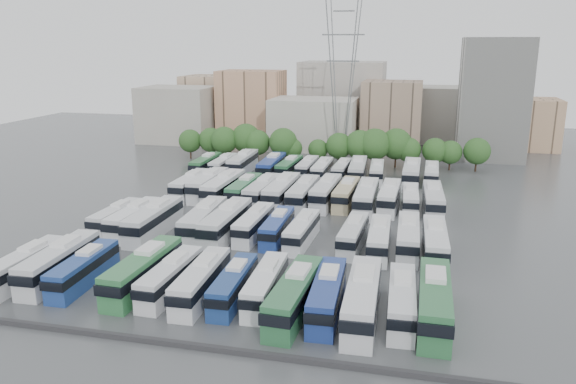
% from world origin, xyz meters
% --- Properties ---
extents(ground, '(220.00, 220.00, 0.00)m').
position_xyz_m(ground, '(0.00, 0.00, 0.00)').
color(ground, '#424447').
rests_on(ground, ground).
extents(parapet, '(56.00, 0.50, 0.50)m').
position_xyz_m(parapet, '(0.00, -33.00, 0.25)').
color(parapet, '#2D2D30').
rests_on(parapet, ground).
extents(tree_line, '(65.76, 8.04, 8.16)m').
position_xyz_m(tree_line, '(-0.44, 42.09, 4.37)').
color(tree_line, black).
rests_on(tree_line, ground).
extents(city_buildings, '(102.00, 35.00, 20.00)m').
position_xyz_m(city_buildings, '(-7.46, 71.86, 7.87)').
color(city_buildings, '#9E998E').
rests_on(city_buildings, ground).
extents(apartment_tower, '(14.00, 14.00, 26.00)m').
position_xyz_m(apartment_tower, '(34.00, 58.00, 13.00)').
color(apartment_tower, silver).
rests_on(apartment_tower, ground).
extents(electricity_pylon, '(9.00, 6.91, 33.83)m').
position_xyz_m(electricity_pylon, '(2.00, 50.00, 18.66)').
color(electricity_pylon, slate).
rests_on(electricity_pylon, ground).
extents(bus_r0_s0, '(2.57, 11.60, 3.64)m').
position_xyz_m(bus_r0_s0, '(-21.57, -23.98, 1.79)').
color(bus_r0_s0, silver).
rests_on(bus_r0_s0, ground).
extents(bus_r0_s1, '(3.31, 12.88, 4.01)m').
position_xyz_m(bus_r0_s1, '(-18.23, -22.82, 1.97)').
color(bus_r0_s1, silver).
rests_on(bus_r0_s1, ground).
extents(bus_r0_s2, '(2.87, 11.41, 3.56)m').
position_xyz_m(bus_r0_s2, '(-14.89, -23.44, 1.75)').
color(bus_r0_s2, navy).
rests_on(bus_r0_s2, ground).
extents(bus_r0_s4, '(3.24, 13.17, 4.11)m').
position_xyz_m(bus_r0_s4, '(-8.22, -22.91, 2.02)').
color(bus_r0_s4, '#307140').
rests_on(bus_r0_s4, ground).
extents(bus_r0_s5, '(2.79, 11.42, 3.56)m').
position_xyz_m(bus_r0_s5, '(-5.02, -23.24, 1.75)').
color(bus_r0_s5, silver).
rests_on(bus_r0_s5, ground).
extents(bus_r0_s6, '(2.97, 11.98, 3.74)m').
position_xyz_m(bus_r0_s6, '(-1.53, -23.59, 1.83)').
color(bus_r0_s6, silver).
rests_on(bus_r0_s6, ground).
extents(bus_r0_s7, '(2.71, 10.90, 3.40)m').
position_xyz_m(bus_r0_s7, '(1.79, -23.35, 1.67)').
color(bus_r0_s7, navy).
rests_on(bus_r0_s7, ground).
extents(bus_r0_s8, '(2.81, 11.26, 3.51)m').
position_xyz_m(bus_r0_s8, '(4.96, -22.78, 1.72)').
color(bus_r0_s8, silver).
rests_on(bus_r0_s8, ground).
extents(bus_r0_s9, '(3.36, 12.89, 4.01)m').
position_xyz_m(bus_r0_s9, '(8.39, -24.90, 1.97)').
color(bus_r0_s9, '#2C673E').
rests_on(bus_r0_s9, ground).
extents(bus_r0_s10, '(3.14, 12.14, 3.78)m').
position_xyz_m(bus_r0_s10, '(11.33, -23.87, 1.85)').
color(bus_r0_s10, navy).
rests_on(bus_r0_s10, ground).
extents(bus_r0_s11, '(3.26, 13.35, 4.17)m').
position_xyz_m(bus_r0_s11, '(14.71, -24.39, 2.04)').
color(bus_r0_s11, silver).
rests_on(bus_r0_s11, ground).
extents(bus_r0_s12, '(2.92, 11.65, 3.63)m').
position_xyz_m(bus_r0_s12, '(18.27, -23.39, 1.78)').
color(bus_r0_s12, silver).
rests_on(bus_r0_s12, ground).
extents(bus_r0_s13, '(3.00, 13.40, 4.20)m').
position_xyz_m(bus_r0_s13, '(21.21, -23.34, 2.06)').
color(bus_r0_s13, '#2C683C').
rests_on(bus_r0_s13, ground).
extents(bus_r1_s0, '(2.71, 10.88, 3.39)m').
position_xyz_m(bus_r1_s0, '(-21.23, -5.80, 1.66)').
color(bus_r1_s0, silver).
rests_on(bus_r1_s0, ground).
extents(bus_r1_s1, '(2.77, 11.99, 3.75)m').
position_xyz_m(bus_r1_s1, '(-18.19, -6.40, 1.84)').
color(bus_r1_s1, silver).
rests_on(bus_r1_s1, ground).
extents(bus_r1_s2, '(2.95, 13.25, 4.15)m').
position_xyz_m(bus_r1_s2, '(-14.95, -6.94, 2.04)').
color(bus_r1_s2, silver).
rests_on(bus_r1_s2, ground).
extents(bus_r1_s4, '(3.51, 13.25, 4.12)m').
position_xyz_m(bus_r1_s4, '(-8.43, -5.54, 2.02)').
color(bus_r1_s4, silver).
rests_on(bus_r1_s4, ground).
extents(bus_r1_s5, '(3.16, 13.58, 4.25)m').
position_xyz_m(bus_r1_s5, '(-5.13, -5.85, 2.08)').
color(bus_r1_s5, silver).
rests_on(bus_r1_s5, ground).
extents(bus_r1_s6, '(2.74, 11.48, 3.59)m').
position_xyz_m(bus_r1_s6, '(-1.71, -4.59, 1.76)').
color(bus_r1_s6, silver).
rests_on(bus_r1_s6, ground).
extents(bus_r1_s7, '(2.54, 10.99, 3.44)m').
position_xyz_m(bus_r1_s7, '(1.61, -5.07, 1.69)').
color(bus_r1_s7, navy).
rests_on(bus_r1_s7, ground).
extents(bus_r1_s8, '(2.81, 11.18, 3.48)m').
position_xyz_m(bus_r1_s8, '(5.06, -5.83, 1.71)').
color(bus_r1_s8, silver).
rests_on(bus_r1_s8, ground).
extents(bus_r1_s10, '(2.94, 11.24, 3.49)m').
position_xyz_m(bus_r1_s10, '(11.59, -5.69, 1.72)').
color(bus_r1_s10, silver).
rests_on(bus_r1_s10, ground).
extents(bus_r1_s11, '(2.82, 11.55, 3.60)m').
position_xyz_m(bus_r1_s11, '(14.91, -6.73, 1.77)').
color(bus_r1_s11, silver).
rests_on(bus_r1_s11, ground).
extents(bus_r1_s12, '(2.89, 12.30, 3.85)m').
position_xyz_m(bus_r1_s12, '(18.34, -5.68, 1.89)').
color(bus_r1_s12, silver).
rests_on(bus_r1_s12, ground).
extents(bus_r1_s13, '(3.02, 12.60, 3.93)m').
position_xyz_m(bus_r1_s13, '(21.51, -7.04, 1.93)').
color(bus_r1_s13, silver).
rests_on(bus_r1_s13, ground).
extents(bus_r2_s1, '(2.72, 12.24, 3.84)m').
position_xyz_m(bus_r2_s1, '(-17.97, 12.68, 1.88)').
color(bus_r2_s1, silver).
rests_on(bus_r2_s1, ground).
extents(bus_r2_s2, '(2.87, 13.03, 4.08)m').
position_xyz_m(bus_r2_s2, '(-15.00, 13.14, 2.00)').
color(bus_r2_s2, silver).
rests_on(bus_r2_s2, ground).
extents(bus_r2_s3, '(3.25, 13.57, 4.24)m').
position_xyz_m(bus_r2_s3, '(-11.68, 11.50, 2.08)').
color(bus_r2_s3, silver).
rests_on(bus_r2_s3, ground).
extents(bus_r2_s4, '(2.83, 12.18, 3.81)m').
position_xyz_m(bus_r2_s4, '(-8.23, 11.69, 1.87)').
color(bus_r2_s4, '#317248').
rests_on(bus_r2_s4, ground).
extents(bus_r2_s5, '(3.22, 12.99, 4.05)m').
position_xyz_m(bus_r2_s5, '(-4.92, 10.94, 1.99)').
color(bus_r2_s5, silver).
rests_on(bus_r2_s5, ground).
extents(bus_r2_s6, '(3.22, 13.69, 4.28)m').
position_xyz_m(bus_r2_s6, '(-1.79, 11.08, 2.10)').
color(bus_r2_s6, silver).
rests_on(bus_r2_s6, ground).
extents(bus_r2_s7, '(3.09, 13.07, 4.08)m').
position_xyz_m(bus_r2_s7, '(1.70, 11.00, 2.00)').
color(bus_r2_s7, silver).
rests_on(bus_r2_s7, ground).
extents(bus_r2_s8, '(3.33, 13.16, 4.10)m').
position_xyz_m(bus_r2_s8, '(5.02, 12.64, 2.01)').
color(bus_r2_s8, silver).
rests_on(bus_r2_s8, ground).
extents(bus_r2_s9, '(3.11, 12.23, 3.81)m').
position_xyz_m(bus_r2_s9, '(8.22, 13.01, 1.87)').
color(bus_r2_s9, tan).
rests_on(bus_r2_s9, ground).
extents(bus_r2_s10, '(3.01, 13.35, 4.18)m').
position_xyz_m(bus_r2_s10, '(11.56, 10.92, 2.05)').
color(bus_r2_s10, silver).
rests_on(bus_r2_s10, ground).
extents(bus_r2_s11, '(3.07, 12.50, 3.90)m').
position_xyz_m(bus_r2_s11, '(14.98, 12.51, 1.91)').
color(bus_r2_s11, white).
rests_on(bus_r2_s11, ground).
extents(bus_r2_s12, '(2.77, 11.03, 3.44)m').
position_xyz_m(bus_r2_s12, '(18.16, 12.76, 1.69)').
color(bus_r2_s12, silver).
rests_on(bus_r2_s12, ground).
extents(bus_r2_s13, '(3.29, 12.91, 4.02)m').
position_xyz_m(bus_r2_s13, '(21.53, 12.06, 1.97)').
color(bus_r2_s13, silver).
rests_on(bus_r2_s13, ground).
extents(bus_r3_s0, '(2.61, 11.61, 3.64)m').
position_xyz_m(bus_r3_s0, '(-21.62, 28.96, 1.79)').
color(bus_r3_s0, '#2E6B3B').
rests_on(bus_r3_s0, ground).
extents(bus_r3_s1, '(2.46, 11.10, 3.48)m').
position_xyz_m(bus_r3_s1, '(-18.24, 29.73, 1.71)').
color(bus_r3_s1, silver).
rests_on(bus_r3_s1, ground).
extents(bus_r3_s2, '(3.06, 13.17, 4.12)m').
position_xyz_m(bus_r3_s2, '(-14.64, 30.90, 2.02)').
color(bus_r3_s2, silver).
rests_on(bus_r3_s2, ground).
extents(bus_r3_s4, '(3.08, 13.18, 4.12)m').
position_xyz_m(bus_r3_s4, '(-8.25, 28.97, 2.02)').
color(bus_r3_s4, navy).
rests_on(bus_r3_s4, ground).
extents(bus_r3_s5, '(3.12, 11.70, 3.64)m').
position_xyz_m(bus_r3_s5, '(-4.99, 29.85, 1.79)').
color(bus_r3_s5, '#2D6940').
rests_on(bus_r3_s5, ground).
extents(bus_r3_s6, '(2.66, 11.27, 3.52)m').
position_xyz_m(bus_r3_s6, '(-1.65, 30.77, 1.73)').
color(bus_r3_s6, silver).
rests_on(bus_r3_s6, ground).
extents(bus_r3_s7, '(2.56, 11.43, 3.58)m').
position_xyz_m(bus_r3_s7, '(1.45, 29.45, 1.76)').
color(bus_r3_s7, white).
rests_on(bus_r3_s7, ground).
extents(bus_r3_s8, '(2.67, 10.92, 3.41)m').
position_xyz_m(bus_r3_s8, '(5.05, 30.63, 1.67)').
color(bus_r3_s8, silver).
rests_on(bus_r3_s8, ground).
extents(bus_r3_s9, '(3.43, 13.12, 4.08)m').
position_xyz_m(bus_r3_s9, '(8.18, 29.40, 2.00)').
color(bus_r3_s9, silver).
rests_on(bus_r3_s9, ground).
extents(bus_r3_s10, '(2.98, 11.23, 3.49)m').
position_xyz_m(bus_r3_s10, '(11.63, 30.26, 1.71)').
color(bus_r3_s10, silver).
rests_on(bus_r3_s10, ground).
extents(bus_r3_s12, '(3.12, 13.47, 4.21)m').
position_xyz_m(bus_r3_s12, '(17.94, 29.12, 2.07)').
color(bus_r3_s12, silver).
rests_on(bus_r3_s12, ground).
extents(bus_r3_s13, '(2.71, 11.40, 3.56)m').
position_xyz_m(bus_r3_s13, '(21.48, 30.64, 1.75)').
color(bus_r3_s13, silver).
rests_on(bus_r3_s13, ground).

